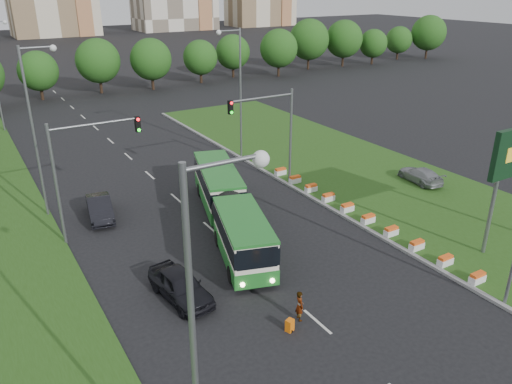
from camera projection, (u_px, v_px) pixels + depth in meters
ground at (296, 254)px, 31.17m from camera, size 360.00×360.00×0.00m
grass_median at (364, 175)px, 43.65m from camera, size 14.00×60.00×0.15m
median_kerb at (300, 191)px, 40.33m from camera, size 0.30×60.00×0.18m
lane_markings at (142, 168)px, 45.48m from camera, size 0.20×100.00×0.01m
flower_planters at (357, 213)px, 35.70m from camera, size 1.10×20.30×0.60m
traffic_mast_median at (274, 125)px, 39.24m from camera, size 5.76×0.32×8.00m
traffic_mast_left at (80, 161)px, 31.21m from camera, size 5.76×0.32×8.00m
street_lamps at (182, 131)px, 35.27m from camera, size 36.00×60.00×12.00m
tree_line at (144, 60)px, 77.49m from camera, size 120.00×8.00×9.00m
articulated_bus at (225, 207)px, 33.76m from camera, size 2.52×16.17×2.66m
car_left_near at (180, 286)px, 26.56m from camera, size 2.42×4.89×1.60m
car_left_far at (100, 208)px, 35.71m from camera, size 2.33×4.83×1.53m
car_median at (420, 175)px, 41.79m from camera, size 2.30×4.53×1.26m
pedestrian at (300, 306)px, 24.88m from camera, size 0.51×0.67×1.64m
shopping_trolley at (290, 325)px, 24.24m from camera, size 0.38×0.40×0.65m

